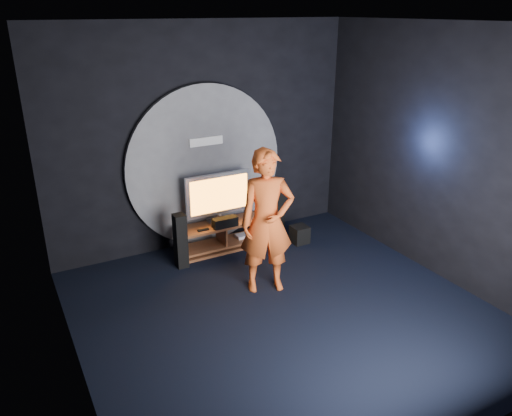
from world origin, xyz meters
The scene contains 15 objects.
floor centered at (0.00, 0.00, 0.00)m, with size 5.00×5.00×0.00m, color black.
back_wall centered at (0.00, 2.50, 1.75)m, with size 5.00×0.04×3.50m, color black.
front_wall centered at (0.00, -2.50, 1.75)m, with size 5.00×0.04×3.50m, color black.
left_wall centered at (-2.50, 0.00, 1.75)m, with size 0.04×5.00×3.50m, color black.
right_wall centered at (2.50, 0.00, 1.75)m, with size 0.04×5.00×3.50m, color black.
ceiling centered at (0.00, 0.00, 3.50)m, with size 5.00×5.00×0.01m, color black.
wall_disc_panel centered at (0.00, 2.44, 1.30)m, with size 2.60×0.11×2.60m.
media_console centered at (0.07, 2.05, 0.19)m, with size 1.44×0.45×0.45m.
tv centered at (0.06, 2.12, 0.89)m, with size 1.09×0.22×0.81m.
center_speaker centered at (0.06, 1.90, 0.53)m, with size 0.40×0.15×0.15m, color black.
remote centered at (-0.30, 1.93, 0.46)m, with size 0.18×0.05×0.02m, color black.
tower_speaker_left centered at (-0.72, 1.80, 0.42)m, with size 0.17×0.19×0.85m, color black.
tower_speaker_right centered at (1.30, 2.35, 0.42)m, with size 0.17×0.19×0.85m, color black.
subwoofer centered at (1.30, 1.65, 0.15)m, with size 0.26×0.26×0.29m, color black.
player centered at (0.11, 0.66, 1.00)m, with size 0.73×0.48×2.00m, color #C94C1B.
Camera 1 is at (-2.92, -4.61, 3.64)m, focal length 35.00 mm.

